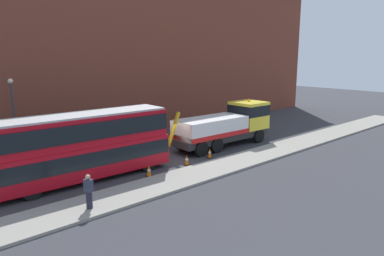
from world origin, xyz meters
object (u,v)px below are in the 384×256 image
Objects in this scene: pedestrian_onlooker at (89,192)px; traffic_cone_near_truck at (210,153)px; recovery_tow_truck at (226,125)px; traffic_cone_midway at (187,160)px; traffic_cone_near_bus at (149,171)px; double_decker_bus at (81,144)px; street_lamp at (14,113)px.

pedestrian_onlooker is 11.12m from traffic_cone_near_truck.
traffic_cone_midway is at bearing -160.95° from recovery_tow_truck.
recovery_tow_truck is at bearing 17.49° from traffic_cone_midway.
traffic_cone_near_bus is 1.00× the size of traffic_cone_midway.
pedestrian_onlooker is 8.72m from traffic_cone_midway.
double_decker_bus is 1.90× the size of street_lamp.
double_decker_bus is 9.40m from traffic_cone_near_truck.
traffic_cone_midway is at bearing -174.64° from traffic_cone_near_truck.
recovery_tow_truck is 14.13× the size of traffic_cone_near_truck.
street_lamp is (0.10, 11.27, 2.49)m from pedestrian_onlooker.
double_decker_bus is at bearing 148.28° from traffic_cone_near_bus.
double_decker_bus reaches higher than traffic_cone_near_truck.
traffic_cone_midway is at bearing -14.49° from double_decker_bus.
traffic_cone_near_bus is at bearing -30.17° from double_decker_bus.
pedestrian_onlooker reaches higher than traffic_cone_midway.
traffic_cone_midway is 12.52m from street_lamp.
traffic_cone_near_bus is 3.28m from traffic_cone_midway.
street_lamp is (-4.98, 9.05, 3.13)m from traffic_cone_near_bus.
traffic_cone_near_bus is (5.09, 2.22, -0.64)m from pedestrian_onlooker.
traffic_cone_near_truck is at bearing -8.94° from double_decker_bus.
double_decker_bus is 15.42× the size of traffic_cone_midway.
pedestrian_onlooker is at bearing -156.38° from traffic_cone_near_bus.
recovery_tow_truck is 12.63m from double_decker_bus.
pedestrian_onlooker is 5.59m from traffic_cone_near_bus.
recovery_tow_truck is 14.13× the size of traffic_cone_midway.
recovery_tow_truck is at bearing 24.99° from traffic_cone_near_truck.
traffic_cone_midway is 1.00× the size of traffic_cone_near_truck.
pedestrian_onlooker is at bearing -90.51° from street_lamp.
double_decker_bus is 4.80m from pedestrian_onlooker.
street_lamp is at bearing 62.15° from pedestrian_onlooker.
traffic_cone_near_bus is at bearing -176.05° from traffic_cone_near_truck.
traffic_cone_near_bus is at bearing -165.94° from recovery_tow_truck.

